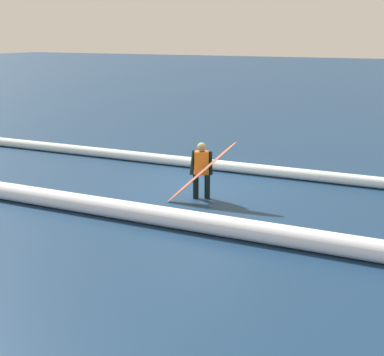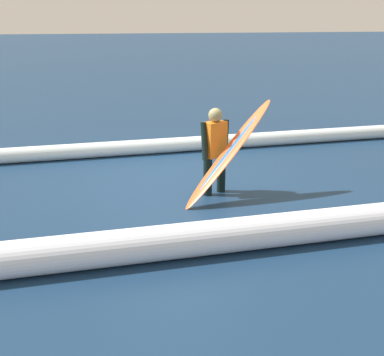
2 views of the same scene
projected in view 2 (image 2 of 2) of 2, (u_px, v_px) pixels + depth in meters
name	position (u px, v px, depth m)	size (l,w,h in m)	color
ground_plane	(174.00, 179.00, 8.83)	(160.77, 160.77, 0.00)	navy
surfer	(215.00, 147.00, 7.91)	(0.48, 0.36, 1.39)	black
surfboard	(229.00, 153.00, 7.67)	(1.63, 0.90, 1.52)	#E55926
wave_crest_foreground	(16.00, 155.00, 9.79)	(0.31, 0.31, 20.59)	white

